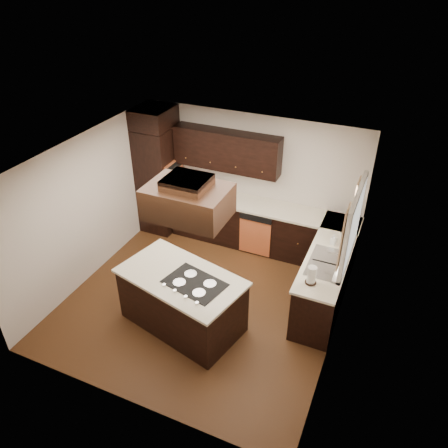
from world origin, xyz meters
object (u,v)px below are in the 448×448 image
(oven_column, at_px, (159,180))
(range_hood, at_px, (188,202))
(spice_rack, at_px, (209,190))
(island, at_px, (182,301))

(oven_column, relative_size, range_hood, 2.02)
(spice_rack, bearing_deg, range_hood, -70.54)
(island, xyz_separation_m, spice_rack, (-0.65, 2.33, 0.61))
(island, height_order, range_hood, range_hood)
(range_hood, relative_size, spice_rack, 3.26)
(island, xyz_separation_m, range_hood, (0.16, 0.05, 1.72))
(spice_rack, bearing_deg, island, -74.40)
(spice_rack, bearing_deg, oven_column, -178.53)
(island, relative_size, spice_rack, 5.44)
(oven_column, relative_size, island, 1.21)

